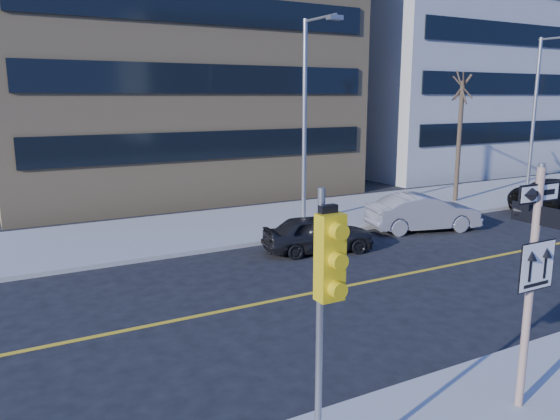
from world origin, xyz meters
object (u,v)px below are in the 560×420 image
streetlight_a (308,108)px  streetlight_b (539,106)px  parked_car_c (560,194)px  traffic_signal (328,282)px  sign_pole (532,275)px  parked_car_b (423,212)px  street_tree_west (462,90)px  parked_car_a (318,234)px

streetlight_a → streetlight_b: same height
parked_car_c → traffic_signal: bearing=110.6°
sign_pole → streetlight_a: bearing=73.2°
traffic_signal → parked_car_b: traffic_signal is taller
traffic_signal → street_tree_west: 22.14m
parked_car_c → parked_car_b: bearing=82.7°
streetlight_b → street_tree_west: size_ratio=1.26×
sign_pole → streetlight_a: (4.00, 13.27, 2.32)m
traffic_signal → parked_car_b: size_ratio=0.91×
parked_car_c → streetlight_a: (-12.09, 2.92, 4.02)m
parked_car_a → streetlight_a: streetlight_a is taller
parked_car_a → sign_pole: bearing=178.8°
parked_car_b → streetlight_b: 11.49m
traffic_signal → parked_car_a: (6.32, 9.97, -2.39)m
streetlight_a → street_tree_west: (9.00, 0.54, 0.77)m
traffic_signal → street_tree_west: size_ratio=0.63×
streetlight_b → street_tree_west: bearing=173.8°
parked_car_a → parked_car_c: (13.76, 0.53, 0.09)m
sign_pole → parked_car_a: size_ratio=1.08×
traffic_signal → parked_car_c: 22.78m
sign_pole → parked_car_c: size_ratio=0.77×
street_tree_west → parked_car_c: bearing=-48.3°
sign_pole → streetlight_a: streetlight_a is taller
traffic_signal → streetlight_a: 15.72m
parked_car_c → streetlight_a: 13.07m
parked_car_a → street_tree_west: street_tree_west is taller
sign_pole → streetlight_b: size_ratio=0.51×
sign_pole → parked_car_c: sign_pole is taller
parked_car_b → street_tree_west: bearing=-42.1°
parked_car_b → parked_car_c: bearing=-74.9°
parked_car_b → streetlight_b: bearing=-59.1°
streetlight_a → sign_pole: bearing=-106.8°
streetlight_a → parked_car_a: bearing=-115.9°
sign_pole → traffic_signal: size_ratio=1.02×
sign_pole → streetlight_b: bearing=36.4°
streetlight_b → sign_pole: bearing=-143.6°
parked_car_b → parked_car_c: (8.46, -0.05, 0.01)m
parked_car_c → streetlight_b: bearing=-40.2°
sign_pole → parked_car_b: sign_pole is taller
sign_pole → streetlight_a: 14.05m
parked_car_a → street_tree_west: bearing=-57.4°
sign_pole → street_tree_west: 19.22m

